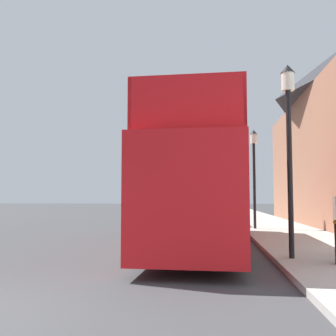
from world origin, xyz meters
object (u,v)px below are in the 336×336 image
(lamp_post_nearest, at_px, (289,124))
(lamp_post_second, at_px, (254,160))
(parked_car_ahead_of_bus, at_px, (218,215))
(tour_bus, at_px, (202,189))

(lamp_post_nearest, bearing_deg, lamp_post_second, 89.10)
(parked_car_ahead_of_bus, distance_m, lamp_post_nearest, 11.63)
(tour_bus, xyz_separation_m, parked_car_ahead_of_bus, (0.67, 8.29, -1.19))
(parked_car_ahead_of_bus, xyz_separation_m, lamp_post_second, (1.70, -2.03, 2.71))
(tour_bus, distance_m, parked_car_ahead_of_bus, 8.40)
(lamp_post_nearest, relative_size, lamp_post_second, 1.02)
(parked_car_ahead_of_bus, bearing_deg, tour_bus, -93.90)
(lamp_post_second, bearing_deg, tour_bus, -110.79)
(parked_car_ahead_of_bus, distance_m, lamp_post_second, 3.79)
(parked_car_ahead_of_bus, bearing_deg, lamp_post_second, -49.23)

